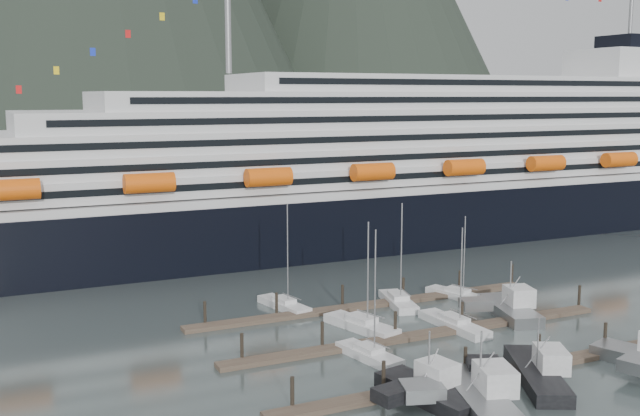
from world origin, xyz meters
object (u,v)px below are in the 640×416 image
(cruise_ship, at_px, (430,173))
(sailboat_c, at_px, (361,326))
(sailboat_d, at_px, (454,325))
(trawler_a, at_px, (478,396))
(sailboat_e, at_px, (284,305))
(trawler_c, at_px, (535,372))
(trawler_b, at_px, (427,391))
(trawler_e, at_px, (508,308))
(sailboat_a, at_px, (369,355))
(sailboat_g, at_px, (457,295))
(sailboat_f, at_px, (398,302))

(cruise_ship, height_order, sailboat_c, cruise_ship)
(sailboat_d, distance_m, trawler_a, 22.02)
(trawler_a, bearing_deg, sailboat_d, -12.12)
(sailboat_e, bearing_deg, trawler_c, -170.73)
(sailboat_d, bearing_deg, trawler_b, 135.78)
(trawler_e, bearing_deg, sailboat_d, 113.30)
(sailboat_a, bearing_deg, sailboat_g, -65.14)
(trawler_c, bearing_deg, sailboat_c, 46.48)
(sailboat_d, bearing_deg, sailboat_a, 106.33)
(trawler_b, distance_m, trawler_c, 11.78)
(sailboat_e, distance_m, sailboat_g, 23.41)
(sailboat_e, xyz_separation_m, trawler_b, (0.45, -32.09, 0.48))
(sailboat_a, relative_size, sailboat_e, 1.01)
(sailboat_d, height_order, sailboat_e, sailboat_e)
(sailboat_e, xyz_separation_m, sailboat_g, (22.80, -5.30, -0.02))
(sailboat_g, xyz_separation_m, trawler_e, (0.83, -9.39, 0.56))
(sailboat_a, bearing_deg, trawler_b, 167.67)
(sailboat_a, distance_m, sailboat_f, 20.37)
(sailboat_a, bearing_deg, trawler_c, -146.43)
(sailboat_f, bearing_deg, sailboat_e, 83.89)
(cruise_ship, distance_m, sailboat_a, 71.87)
(sailboat_f, distance_m, sailboat_g, 8.97)
(trawler_c, relative_size, trawler_e, 1.09)
(sailboat_e, height_order, sailboat_g, sailboat_e)
(trawler_a, bearing_deg, sailboat_f, -0.75)
(cruise_ship, height_order, trawler_b, cruise_ship)
(trawler_a, bearing_deg, sailboat_c, 15.36)
(sailboat_d, relative_size, sailboat_e, 0.89)
(trawler_b, height_order, trawler_c, trawler_b)
(cruise_ship, height_order, sailboat_a, cruise_ship)
(sailboat_a, xyz_separation_m, sailboat_c, (3.89, 8.90, 0.00))
(sailboat_d, distance_m, trawler_b, 21.63)
(trawler_b, bearing_deg, trawler_c, -102.84)
(sailboat_f, distance_m, trawler_b, 30.25)
(cruise_ship, relative_size, sailboat_g, 18.24)
(trawler_e, bearing_deg, cruise_ship, -7.43)
(cruise_ship, bearing_deg, trawler_e, -113.15)
(sailboat_a, bearing_deg, trawler_a, -178.70)
(sailboat_e, distance_m, trawler_b, 32.09)
(sailboat_a, height_order, sailboat_c, sailboat_a)
(trawler_a, xyz_separation_m, trawler_e, (19.86, 20.26, 0.01))
(sailboat_d, xyz_separation_m, trawler_c, (-2.53, -16.66, 0.47))
(trawler_b, height_order, trawler_e, trawler_e)
(sailboat_g, height_order, trawler_e, sailboat_g)
(trawler_b, bearing_deg, sailboat_e, -9.84)
(sailboat_d, relative_size, trawler_c, 0.93)
(sailboat_g, bearing_deg, sailboat_f, 69.48)
(sailboat_c, bearing_deg, sailboat_g, -85.40)
(sailboat_c, height_order, trawler_b, sailboat_c)
(sailboat_f, distance_m, trawler_a, 31.63)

